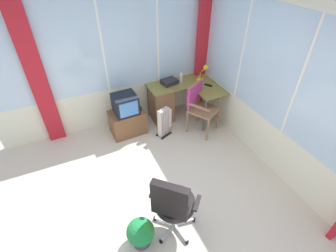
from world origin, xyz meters
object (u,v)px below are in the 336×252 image
Objects in this scene: spray_bottle at (181,77)px; office_chair at (173,203)px; paper_tray at (169,82)px; desk_lamp at (205,71)px; potted_plant at (141,232)px; wooden_armchair at (198,102)px; tv_remote at (208,85)px; space_heater at (165,122)px; tv_on_stand at (127,116)px; desk at (165,102)px.

spray_bottle is 0.20× the size of office_chair.
paper_tray is at bearing 175.78° from spray_bottle.
potted_plant is (-2.21, -2.26, -0.73)m from desk_lamp.
wooden_armchair is 0.92× the size of office_chair.
tv_remote is at bearing 43.31° from potted_plant.
office_chair is 0.57m from potted_plant.
office_chair is (-1.39, -1.80, -0.00)m from wooden_armchair.
space_heater is (-0.66, 0.08, -0.32)m from wooden_armchair.
tv_remote is 0.47m from wooden_armchair.
tv_remote is 0.15× the size of wooden_armchair.
spray_bottle is at bearing 94.80° from wooden_armchair.
desk_lamp is at bearing 50.15° from wooden_armchair.
potted_plant is at bearing -103.01° from tv_on_stand.
tv_on_stand is (-1.23, -0.19, -0.48)m from spray_bottle.
paper_tray is 0.74m from wooden_armchair.
tv_remote is 3.02m from potted_plant.
desk is 0.55m from space_heater.
space_heater is at bearing -159.13° from desk_lamp.
desk is 2.21× the size of space_heater.
desk is at bearing 68.12° from office_chair.
tv_remote is at bearing -6.18° from tv_on_stand.
spray_bottle is 0.99m from space_heater.
tv_remote reaches higher than space_heater.
space_heater is 1.42× the size of potted_plant.
tv_on_stand reaches higher than potted_plant.
wooden_armchair is at bearing -65.22° from paper_tray.
wooden_armchair is 1.38m from tv_on_stand.
office_chair is at bearing -92.64° from tv_on_stand.
desk is 0.92m from tv_remote.
paper_tray reaches higher than tv_remote.
paper_tray is (-0.66, 0.39, 0.03)m from tv_remote.
desk_lamp is 0.75m from paper_tray.
desk reaches higher than space_heater.
space_heater is at bearing -122.19° from paper_tray.
paper_tray reaches higher than desk.
tv_remote is 0.77m from paper_tray.
paper_tray is at bearing 12.05° from tv_on_stand.
desk_lamp is at bearing -17.63° from spray_bottle.
paper_tray is 1.09m from tv_on_stand.
desk is 0.59m from spray_bottle.
wooden_armchair is 2.56m from potted_plant.
spray_bottle is 2.79m from office_chair.
space_heater is (-0.22, -0.49, -0.11)m from desk.
paper_tray is at bearing 58.32° from potted_plant.
tv_remote is 0.50× the size of paper_tray.
potted_plant is (-2.16, -2.04, -0.53)m from tv_remote.
paper_tray is 2.69m from office_chair.
desk is 3.15× the size of potted_plant.
spray_bottle reaches higher than desk.
spray_bottle is at bearing -4.22° from paper_tray.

